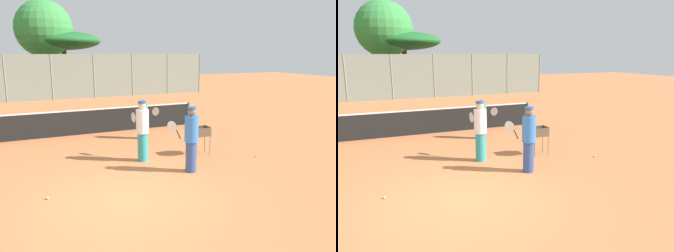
{
  "view_description": "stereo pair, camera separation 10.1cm",
  "coord_description": "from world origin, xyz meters",
  "views": [
    {
      "loc": [
        -1.97,
        -6.85,
        3.37
      ],
      "look_at": [
        2.33,
        2.85,
        1.0
      ],
      "focal_mm": 35.0,
      "sensor_mm": 36.0,
      "label": 1
    },
    {
      "loc": [
        -1.88,
        -6.9,
        3.37
      ],
      "look_at": [
        2.33,
        2.85,
        1.0
      ],
      "focal_mm": 35.0,
      "sensor_mm": 36.0,
      "label": 2
    }
  ],
  "objects": [
    {
      "name": "player_white_outfit",
      "position": [
        1.35,
        2.62,
        1.0
      ],
      "size": [
        0.4,
        0.95,
        1.93
      ],
      "rotation": [
        0.0,
        0.0,
        1.77
      ],
      "color": "teal",
      "rests_on": "ground_plane"
    },
    {
      "name": "ground_plane",
      "position": [
        0.0,
        0.0,
        0.0
      ],
      "size": [
        80.0,
        80.0,
        0.0
      ],
      "primitive_type": "plane",
      "color": "#C67242"
    },
    {
      "name": "ball_cart",
      "position": [
        3.35,
        2.43,
        0.73
      ],
      "size": [
        0.56,
        0.41,
        0.96
      ],
      "color": "brown",
      "rests_on": "ground_plane"
    },
    {
      "name": "tree_1",
      "position": [
        1.6,
        23.84,
        4.39
      ],
      "size": [
        6.44,
        6.44,
        5.22
      ],
      "color": "brown",
      "rests_on": "ground_plane"
    },
    {
      "name": "tennis_net",
      "position": [
        0.0,
        6.92,
        0.56
      ],
      "size": [
        10.49,
        0.1,
        1.07
      ],
      "color": "#26592D",
      "rests_on": "ground_plane"
    },
    {
      "name": "back_fence",
      "position": [
        0.0,
        18.46,
        1.65
      ],
      "size": [
        24.57,
        0.08,
        3.3
      ],
      "color": "gray",
      "rests_on": "ground_plane"
    },
    {
      "name": "player_red_cap",
      "position": [
        2.33,
        5.23,
        0.82
      ],
      "size": [
        0.69,
        0.67,
        1.59
      ],
      "rotation": [
        0.0,
        0.0,
        5.52
      ],
      "color": "#26262D",
      "rests_on": "ground_plane"
    },
    {
      "name": "tennis_ball_3",
      "position": [
        -1.67,
        0.83,
        0.03
      ],
      "size": [
        0.07,
        0.07,
        0.07
      ],
      "primitive_type": "sphere",
      "color": "#D1E54C",
      "rests_on": "ground_plane"
    },
    {
      "name": "player_yellow_shirt",
      "position": [
        2.29,
        1.13,
        0.99
      ],
      "size": [
        0.81,
        0.68,
        1.9
      ],
      "rotation": [
        0.0,
        0.0,
        2.48
      ],
      "color": "#334C8C",
      "rests_on": "ground_plane"
    },
    {
      "name": "parked_car",
      "position": [
        2.62,
        21.2,
        0.66
      ],
      "size": [
        4.2,
        1.7,
        1.6
      ],
      "color": "#3F4C8C",
      "rests_on": "ground_plane"
    },
    {
      "name": "tennis_ball_1",
      "position": [
        4.95,
        1.47,
        0.03
      ],
      "size": [
        0.07,
        0.07,
        0.07
      ],
      "primitive_type": "sphere",
      "color": "#D1E54C",
      "rests_on": "ground_plane"
    },
    {
      "name": "tree_2",
      "position": [
        0.03,
        23.2,
        5.34
      ],
      "size": [
        4.69,
        4.69,
        7.69
      ],
      "color": "brown",
      "rests_on": "ground_plane"
    }
  ]
}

